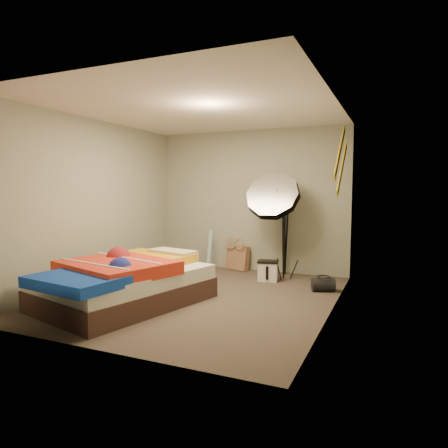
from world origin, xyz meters
The scene contains 15 objects.
floor centered at (0.00, 0.00, 0.00)m, with size 4.00×4.00×0.00m, color #4F443C.
ceiling centered at (0.00, 0.00, 2.50)m, with size 4.00×4.00×0.00m, color silver.
wall_back centered at (0.00, 2.00, 1.25)m, with size 3.50×3.50×0.00m, color #9CA291.
wall_front centered at (0.00, -2.00, 1.25)m, with size 3.50×3.50×0.00m, color #9CA291.
wall_left centered at (-1.75, 0.00, 1.25)m, with size 4.00×4.00×0.00m, color #9CA291.
wall_right centered at (1.75, 0.00, 1.25)m, with size 4.00×4.00×0.00m, color #9CA291.
tote_bag centered at (-0.20, 1.90, 0.22)m, with size 0.44×0.13×0.44m, color #A27956.
wrapping_roll centered at (-0.67, 1.70, 0.36)m, with size 0.08×0.08×0.72m, color #5C96BD.
camera_case centered at (0.57, 1.27, 0.15)m, with size 0.30×0.21×0.30m, color silver.
duffel_bag centered at (1.50, 0.95, 0.10)m, with size 0.20×0.20×0.32m, color black.
wall_stripe_upper centered at (1.73, 0.60, 1.95)m, with size 0.02×1.10×0.10m, color gold.
wall_stripe_lower centered at (1.73, 0.85, 1.75)m, with size 0.02×1.10×0.10m, color gold.
bed centered at (-0.71, -0.70, 0.30)m, with size 1.85×2.39×0.59m.
photo_umbrella centered at (0.61, 1.43, 1.32)m, with size 1.07×0.80×1.84m.
camera_tripod centered at (0.67, 1.88, 0.68)m, with size 0.07×0.07×1.18m.
Camera 1 is at (2.44, -4.76, 1.46)m, focal length 32.00 mm.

